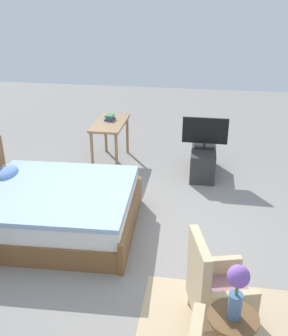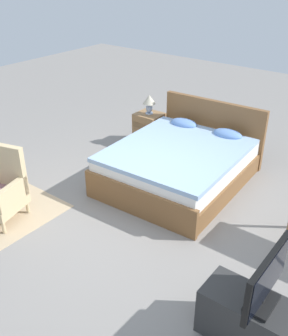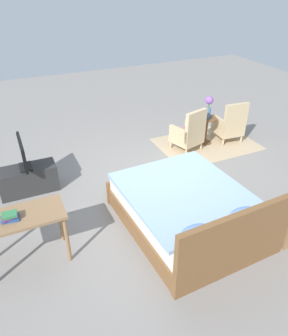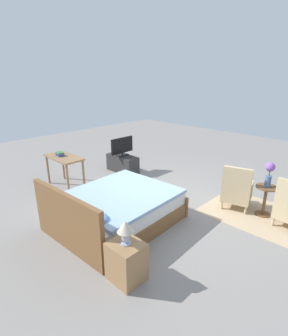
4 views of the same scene
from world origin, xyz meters
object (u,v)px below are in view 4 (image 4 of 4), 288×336
nightstand (126,261)px  book_stack (60,154)px  side_table (265,197)px  bed (115,209)px  flower_vase (269,172)px  tv_stand (123,164)px  table_lamp (126,229)px  tv_flatscreen (122,146)px  armchair_by_window_right (237,191)px  vanity_desk (64,161)px

nightstand → book_stack: bearing=-16.5°
side_table → book_stack: (4.14, 1.97, 0.42)m
bed → nightstand: (-1.16, 0.78, -0.02)m
side_table → flower_vase: (0.00, 0.00, 0.52)m
bed → side_table: bed is taller
tv_stand → book_stack: bearing=78.6°
table_lamp → tv_flatscreen: (3.17, -2.72, -0.03)m
armchair_by_window_right → side_table: (-0.52, -0.12, -0.01)m
bed → side_table: 2.87m
flower_vase → vanity_desk: 4.48m
side_table → tv_flatscreen: bearing=4.4°
armchair_by_window_right → tv_stand: armchair_by_window_right is taller
flower_vase → tv_flatscreen: size_ratio=0.64×
armchair_by_window_right → side_table: bearing=-167.0°
armchair_by_window_right → table_lamp: (0.12, 2.89, 0.38)m
flower_vase → vanity_desk: (4.02, 1.94, -0.25)m
tv_stand → bed: bearing=135.9°
flower_vase → side_table: bearing=-135.0°
bed → tv_stand: size_ratio=2.29×
side_table → table_lamp: size_ratio=1.81×
tv_flatscreen → book_stack: 1.71m
tv_flatscreen → bed: bearing=136.0°
tv_flatscreen → nightstand: bearing=139.4°
bed → armchair_by_window_right: 2.47m
tv_stand → table_lamp: bearing=139.4°
flower_vase → book_stack: (4.14, 1.97, -0.09)m
armchair_by_window_right → side_table: 0.53m
tv_flatscreen → vanity_desk: tv_flatscreen is taller
side_table → tv_flatscreen: tv_flatscreen is taller
flower_vase → book_stack: size_ratio=2.13×
armchair_by_window_right → tv_flatscreen: (3.29, 0.17, 0.35)m
flower_vase → tv_stand: size_ratio=0.50×
armchair_by_window_right → nightstand: armchair_by_window_right is taller
table_lamp → vanity_desk: 3.56m
bed → tv_flatscreen: (2.01, -1.94, 0.44)m
side_table → tv_stand: (3.80, 0.29, -0.14)m
nightstand → vanity_desk: size_ratio=0.53×
bed → armchair_by_window_right: size_ratio=2.39×
book_stack → vanity_desk: bearing=-166.2°
armchair_by_window_right → flower_vase: size_ratio=1.93×
bed → tv_flatscreen: tv_flatscreen is taller
vanity_desk → book_stack: (0.12, 0.03, 0.16)m
flower_vase → book_stack: 4.59m
nightstand → armchair_by_window_right: bearing=-92.3°
vanity_desk → table_lamp: bearing=162.5°
tv_flatscreen → vanity_desk: bearing=82.5°
armchair_by_window_right → side_table: armchair_by_window_right is taller
nightstand → tv_stand: bearing=-40.6°
vanity_desk → book_stack: bearing=13.8°
tv_flatscreen → book_stack: bearing=78.6°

